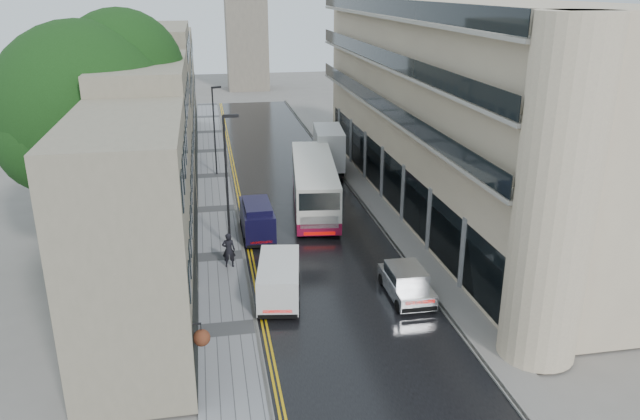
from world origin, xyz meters
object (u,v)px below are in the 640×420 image
object	(u,v)px
tree_near	(89,143)
cream_bus	(297,201)
white_lorry	(317,155)
pedestrian	(229,250)
lamp_post_near	(227,184)
white_van	(259,296)
tree_far	(123,111)
navy_van	(246,228)
silver_hatchback	(399,297)
lamp_post_far	(214,132)

from	to	relation	value
tree_near	cream_bus	distance (m)	13.36
white_lorry	pedestrian	size ratio (longest dim) A/B	3.70
tree_near	lamp_post_near	size ratio (longest dim) A/B	1.73
white_lorry	white_van	distance (m)	22.95
tree_far	lamp_post_near	bearing A→B (deg)	-61.55
navy_van	pedestrian	size ratio (longest dim) A/B	2.32
navy_van	white_lorry	bearing A→B (deg)	62.44
silver_hatchback	lamp_post_near	distance (m)	12.30
pedestrian	lamp_post_near	bearing A→B (deg)	-88.67
silver_hatchback	lamp_post_near	size ratio (longest dim) A/B	0.53
cream_bus	navy_van	distance (m)	4.66
white_lorry	cream_bus	bearing A→B (deg)	-101.07
tree_far	pedestrian	bearing A→B (deg)	-66.23
lamp_post_far	pedestrian	bearing A→B (deg)	-108.74
white_lorry	tree_near	bearing A→B (deg)	-131.07
tree_near	navy_van	xyz separation A→B (m)	(8.20, 0.55, -5.74)
silver_hatchback	white_van	size ratio (longest dim) A/B	0.92
cream_bus	silver_hatchback	world-z (taller)	cream_bus
cream_bus	pedestrian	bearing A→B (deg)	-122.14
tree_near	pedestrian	xyz separation A→B (m)	(7.06, -2.34, -5.83)
lamp_post_far	tree_near	bearing A→B (deg)	-132.42
tree_near	lamp_post_far	distance (m)	17.81
pedestrian	silver_hatchback	bearing A→B (deg)	145.40
silver_hatchback	tree_near	bearing A→B (deg)	149.58
silver_hatchback	lamp_post_near	bearing A→B (deg)	130.50
silver_hatchback	pedestrian	world-z (taller)	pedestrian
cream_bus	lamp_post_far	size ratio (longest dim) A/B	1.71
navy_van	lamp_post_far	bearing A→B (deg)	94.23
tree_near	silver_hatchback	xyz separation A→B (m)	(14.88, -8.81, -6.13)
tree_near	white_lorry	bearing A→B (deg)	42.85
navy_van	tree_far	bearing A→B (deg)	121.79
white_lorry	pedestrian	xyz separation A→B (m)	(-7.95, -16.26, -0.84)
cream_bus	pedestrian	world-z (taller)	cream_bus
white_lorry	lamp_post_near	size ratio (longest dim) A/B	0.92
tree_near	tree_far	xyz separation A→B (m)	(0.30, 13.00, -0.72)
cream_bus	silver_hatchback	distance (m)	12.70
tree_near	lamp_post_near	distance (m)	7.75
tree_far	cream_bus	size ratio (longest dim) A/B	1.01
pedestrian	lamp_post_near	size ratio (longest dim) A/B	0.25
white_van	lamp_post_near	size ratio (longest dim) A/B	0.57
cream_bus	lamp_post_near	size ratio (longest dim) A/B	1.53
tree_far	tree_near	bearing A→B (deg)	-91.32
tree_far	navy_van	bearing A→B (deg)	-57.61
pedestrian	tree_far	bearing A→B (deg)	-61.27
tree_far	silver_hatchback	distance (m)	26.79
navy_van	lamp_post_far	world-z (taller)	lamp_post_far
white_lorry	navy_van	xyz separation A→B (m)	(-6.80, -13.37, -0.76)
white_lorry	lamp_post_far	xyz separation A→B (m)	(-8.11, 2.19, 1.76)
pedestrian	lamp_post_far	distance (m)	18.63
white_lorry	white_van	xyz separation A→B (m)	(-6.80, -21.90, -0.90)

